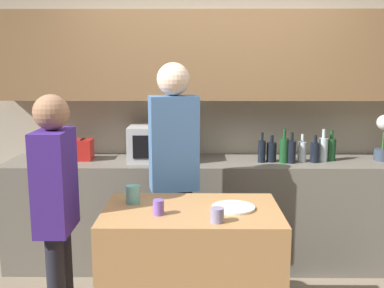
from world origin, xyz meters
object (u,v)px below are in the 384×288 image
Objects in this scene: bottle_3 at (292,151)px; person_left at (56,203)px; bottle_5 at (315,152)px; plate_on_island at (233,207)px; cup_1 at (133,194)px; bottle_0 at (262,151)px; bottle_6 at (323,149)px; toaster at (77,150)px; bottle_2 at (284,150)px; person_center at (174,161)px; bottle_4 at (302,151)px; microwave at (160,143)px; cup_2 at (217,215)px; bottle_1 at (271,152)px; potted_plant at (383,138)px; cup_0 at (159,207)px; bottle_7 at (331,149)px.

person_left is at bearing -145.30° from bottle_3.
bottle_5 is 1.40m from plate_on_island.
bottle_0 is at bearing 47.77° from cup_1.
plate_on_island is at bearing 90.25° from person_left.
toaster is at bearing 178.76° from bottle_6.
person_center is (-0.90, -0.55, 0.02)m from bottle_2.
bottle_4 is 1.68m from cup_1.
person_center is (-1.06, -0.59, 0.04)m from bottle_4.
cup_2 is (0.43, -1.47, -0.14)m from microwave.
bottle_2 is at bearing -176.05° from bottle_5.
plate_on_island is 1.06m from person_left.
bottle_2 reaches higher than bottle_1.
bottle_0 is at bearing 172.73° from bottle_3.
bottle_3 is 1.27m from plate_on_island.
bottle_2 is at bearing -161.39° from person_center.
bottle_5 reaches higher than plate_on_island.
potted_plant is 0.54m from bottle_6.
bottle_1 is at bearing -3.54° from microwave.
potted_plant reaches higher than plate_on_island.
potted_plant is 1.52× the size of plate_on_island.
cup_2 is at bearing 95.84° from person_center.
bottle_3 is at bearing -166.51° from bottle_6.
bottle_1 is 0.79× the size of bottle_2.
bottle_0 is at bearing 58.52° from cup_0.
bottle_6 is at bearing -166.84° from person_center.
bottle_2 is at bearing 65.39° from cup_2.
bottle_2 reaches higher than bottle_0.
bottle_5 is 1.65m from cup_2.
toaster reaches higher than plate_on_island.
cup_1 is at bearing 170.33° from plate_on_island.
cup_2 is at bearing -124.29° from bottle_6.
potted_plant is at bearing 1.16° from bottle_7.
bottle_7 is at bearing -178.84° from potted_plant.
bottle_6 is 1.72m from cup_2.
bottle_2 reaches higher than bottle_6.
bottle_3 is at bearing 62.66° from plate_on_island.
person_center is (-0.27, 0.82, 0.12)m from cup_2.
bottle_7 reaches higher than bottle_0.
bottle_4 is (0.26, -0.00, 0.00)m from bottle_1.
bottle_1 is 0.14× the size of person_left.
potted_plant is 1.52× the size of bottle_3.
person_left is (-1.64, -1.13, -0.10)m from bottle_3.
toaster is 1.02× the size of bottle_0.
bottle_7 is at bearing -166.89° from person_center.
bottle_0 is 0.53m from bottle_6.
bottle_1 is (1.67, -0.06, -0.00)m from toaster.
microwave is 1.35m from cup_0.
plate_on_island is (-0.52, -1.13, -0.13)m from bottle_2.
bottle_6 is 1.47m from plate_on_island.
bottle_0 is at bearing 129.41° from person_left.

